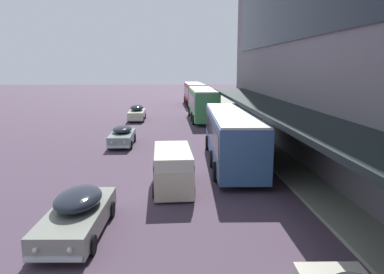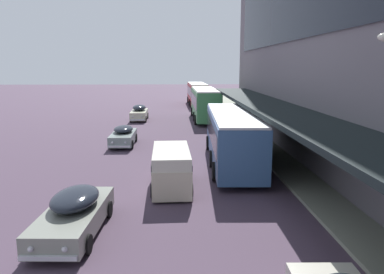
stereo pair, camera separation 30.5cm
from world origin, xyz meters
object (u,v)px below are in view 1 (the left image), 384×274
Objects in this scene: transit_bus_kerbside_front at (232,134)px; sedan_lead_near at (78,213)px; sedan_trailing_near at (122,136)px; vw_van at (173,166)px; transit_bus_kerbside_rear at (194,93)px; transit_bus_kerbside_far at (203,102)px; sedan_second_mid at (137,113)px.

sedan_lead_near is at bearing -126.52° from transit_bus_kerbside_front.
vw_van is (3.75, -10.28, 0.37)m from sedan_trailing_near.
transit_bus_kerbside_rear is 2.43× the size of vw_van.
sedan_trailing_near is (-7.14, -13.19, -1.24)m from transit_bus_kerbside_far.
transit_bus_kerbside_front is 2.49× the size of vw_van.
transit_bus_kerbside_rear is 2.27× the size of sedan_second_mid.
transit_bus_kerbside_front is at bearing -89.72° from transit_bus_kerbside_rear.
transit_bus_kerbside_rear reaches higher than sedan_trailing_near.
vw_van is (-3.60, -4.54, -0.71)m from transit_bus_kerbside_front.
transit_bus_kerbside_rear is 1.03× the size of transit_bus_kerbside_far.
vw_van is at bearing -80.74° from sedan_second_mid.
transit_bus_kerbside_rear is at bearing 90.28° from transit_bus_kerbside_front.
sedan_second_mid reaches higher than sedan_trailing_near.
transit_bus_kerbside_far is 2.14× the size of sedan_lead_near.
transit_bus_kerbside_far is at bearing 76.58° from sedan_lead_near.
sedan_second_mid is (-7.45, 19.11, -0.98)m from transit_bus_kerbside_front.
transit_bus_kerbside_far is at bearing 90.60° from transit_bus_kerbside_front.
sedan_trailing_near is at bearing -118.45° from transit_bus_kerbside_far.
transit_bus_kerbside_far reaches higher than vw_van.
sedan_trailing_near is 13.36m from sedan_second_mid.
transit_bus_kerbside_front is 35.20m from transit_bus_kerbside_rear.
vw_van is at bearing -69.98° from sedan_trailing_near.
transit_bus_kerbside_far is 2.21× the size of sedan_second_mid.
sedan_trailing_near is at bearing 91.44° from sedan_lead_near.
sedan_lead_near is at bearing -124.69° from vw_van.
sedan_second_mid is at bearing 178.62° from transit_bus_kerbside_far.
transit_bus_kerbside_far is (-0.03, -16.26, 0.06)m from transit_bus_kerbside_rear.
sedan_lead_near reaches higher than sedan_trailing_near.
transit_bus_kerbside_far reaches higher than transit_bus_kerbside_rear.
sedan_trailing_near is 0.98× the size of vw_van.
vw_van is at bearing 55.31° from sedan_lead_near.
sedan_trailing_near is 10.95m from vw_van.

